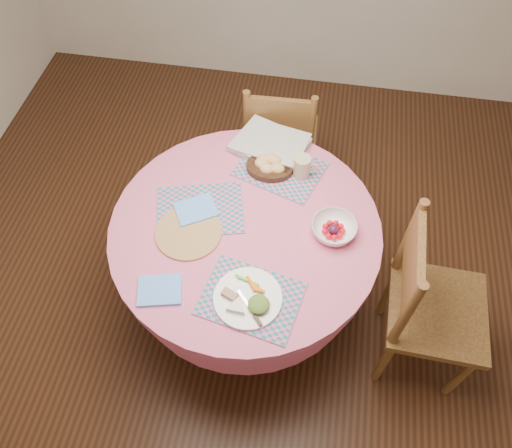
# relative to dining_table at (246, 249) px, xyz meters

# --- Properties ---
(ground) EXTENTS (4.00, 4.00, 0.00)m
(ground) POSITION_rel_dining_table_xyz_m (0.00, 0.00, -0.56)
(ground) COLOR #331C0F
(ground) RESTS_ON ground
(room_envelope) EXTENTS (4.01, 4.01, 2.71)m
(room_envelope) POSITION_rel_dining_table_xyz_m (0.00, 0.00, 1.16)
(room_envelope) COLOR silver
(room_envelope) RESTS_ON ground
(dining_table) EXTENTS (1.24, 1.24, 0.75)m
(dining_table) POSITION_rel_dining_table_xyz_m (0.00, 0.00, 0.00)
(dining_table) COLOR #D66478
(dining_table) RESTS_ON ground
(chair_right) EXTENTS (0.46, 0.49, 1.01)m
(chair_right) POSITION_rel_dining_table_xyz_m (0.87, -0.14, -0.03)
(chair_right) COLOR brown
(chair_right) RESTS_ON ground
(chair_back) EXTENTS (0.44, 0.42, 0.92)m
(chair_back) POSITION_rel_dining_table_xyz_m (0.05, 0.84, -0.08)
(chair_back) COLOR brown
(chair_back) RESTS_ON ground
(placemat_front) EXTENTS (0.45, 0.37, 0.01)m
(placemat_front) POSITION_rel_dining_table_xyz_m (0.09, -0.35, 0.20)
(placemat_front) COLOR #157976
(placemat_front) RESTS_ON dining_table
(placemat_left) EXTENTS (0.46, 0.39, 0.01)m
(placemat_left) POSITION_rel_dining_table_xyz_m (-0.22, 0.05, 0.20)
(placemat_left) COLOR #157976
(placemat_left) RESTS_ON dining_table
(placemat_back) EXTENTS (0.48, 0.41, 0.01)m
(placemat_back) POSITION_rel_dining_table_xyz_m (0.11, 0.36, 0.20)
(placemat_back) COLOR #157976
(placemat_back) RESTS_ON dining_table
(wicker_trivet) EXTENTS (0.30, 0.30, 0.01)m
(wicker_trivet) POSITION_rel_dining_table_xyz_m (-0.24, -0.08, 0.20)
(wicker_trivet) COLOR #A07445
(wicker_trivet) RESTS_ON dining_table
(napkin_near) EXTENTS (0.21, 0.18, 0.01)m
(napkin_near) POSITION_rel_dining_table_xyz_m (-0.29, -0.38, 0.20)
(napkin_near) COLOR #609CF7
(napkin_near) RESTS_ON dining_table
(napkin_far) EXTENTS (0.23, 0.21, 0.01)m
(napkin_far) POSITION_rel_dining_table_xyz_m (-0.24, 0.04, 0.21)
(napkin_far) COLOR #609CF7
(napkin_far) RESTS_ON placemat_left
(dinner_plate) EXTENTS (0.28, 0.28, 0.05)m
(dinner_plate) POSITION_rel_dining_table_xyz_m (0.08, -0.36, 0.22)
(dinner_plate) COLOR white
(dinner_plate) RESTS_ON placemat_front
(bread_bowl) EXTENTS (0.23, 0.23, 0.08)m
(bread_bowl) POSITION_rel_dining_table_xyz_m (0.06, 0.35, 0.23)
(bread_bowl) COLOR black
(bread_bowl) RESTS_ON placemat_back
(latte_mug) EXTENTS (0.12, 0.08, 0.12)m
(latte_mug) POSITION_rel_dining_table_xyz_m (0.22, 0.34, 0.26)
(latte_mug) COLOR tan
(latte_mug) RESTS_ON placemat_back
(fruit_bowl) EXTENTS (0.25, 0.25, 0.06)m
(fruit_bowl) POSITION_rel_dining_table_xyz_m (0.40, 0.03, 0.23)
(fruit_bowl) COLOR white
(fruit_bowl) RESTS_ON dining_table
(newspaper_stack) EXTENTS (0.42, 0.38, 0.04)m
(newspaper_stack) POSITION_rel_dining_table_xyz_m (0.04, 0.50, 0.22)
(newspaper_stack) COLOR silver
(newspaper_stack) RESTS_ON dining_table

